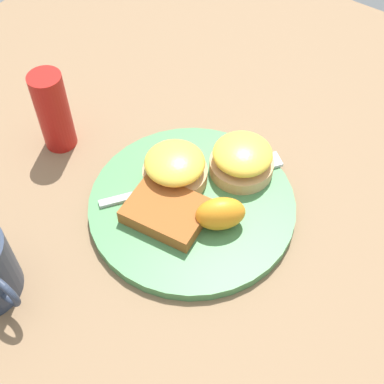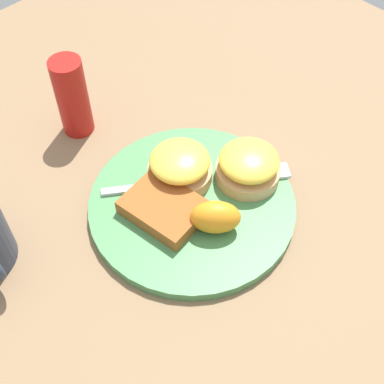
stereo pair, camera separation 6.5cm
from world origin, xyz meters
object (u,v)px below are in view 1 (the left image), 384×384
object	(u,v)px
sandwich_benedict_left	(242,159)
hashbrown_patty	(167,211)
condiment_bottle	(53,111)
fork	(205,178)
sandwich_benedict_right	(175,168)
orange_wedge	(220,214)

from	to	relation	value
sandwich_benedict_left	hashbrown_patty	bearing A→B (deg)	-106.72
sandwich_benedict_left	condiment_bottle	xyz separation A→B (m)	(-0.24, -0.09, 0.02)
sandwich_benedict_left	condiment_bottle	bearing A→B (deg)	-158.87
hashbrown_patty	fork	size ratio (longest dim) A/B	0.46
sandwich_benedict_right	hashbrown_patty	xyz separation A→B (m)	(0.03, -0.05, -0.01)
condiment_bottle	orange_wedge	bearing A→B (deg)	0.99
sandwich_benedict_left	sandwich_benedict_right	bearing A→B (deg)	-134.47
sandwich_benedict_left	hashbrown_patty	xyz separation A→B (m)	(-0.03, -0.12, -0.01)
sandwich_benedict_left	hashbrown_patty	size ratio (longest dim) A/B	0.88
orange_wedge	fork	bearing A→B (deg)	138.92
sandwich_benedict_left	hashbrown_patty	distance (m)	0.12
hashbrown_patty	condiment_bottle	size ratio (longest dim) A/B	0.80
hashbrown_patty	orange_wedge	xyz separation A→B (m)	(0.06, 0.03, 0.01)
hashbrown_patty	fork	bearing A→B (deg)	86.56
sandwich_benedict_right	fork	size ratio (longest dim) A/B	0.40
sandwich_benedict_left	orange_wedge	xyz separation A→B (m)	(0.03, -0.09, -0.00)
hashbrown_patty	orange_wedge	world-z (taller)	orange_wedge
sandwich_benedict_right	hashbrown_patty	world-z (taller)	sandwich_benedict_right
orange_wedge	fork	world-z (taller)	orange_wedge
hashbrown_patty	orange_wedge	distance (m)	0.07
sandwich_benedict_left	condiment_bottle	world-z (taller)	condiment_bottle
hashbrown_patty	condiment_bottle	distance (m)	0.21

